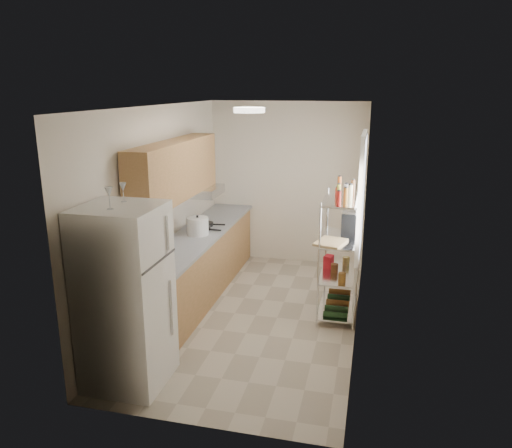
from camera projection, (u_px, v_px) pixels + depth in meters
The scene contains 16 objects.
room at pixel (256, 217), 6.00m from camera, with size 2.52×4.42×2.62m.
counter_run at pixel (198, 265), 6.85m from camera, with size 0.63×3.51×0.90m.
upper_cabinets at pixel (175, 170), 6.20m from camera, with size 0.33×2.20×0.72m, color #AF7A4B.
range_hood at pixel (202, 191), 7.05m from camera, with size 0.50×0.60×0.12m, color #B7BABC.
window at pixel (361, 195), 5.99m from camera, with size 0.06×1.00×1.46m, color white.
bakers_rack at pixel (341, 231), 6.11m from camera, with size 0.45×0.90×1.73m.
ceiling_dome at pixel (249, 110), 5.38m from camera, with size 0.34×0.34×0.06m, color white.
refrigerator at pixel (125, 297), 4.73m from camera, with size 0.73×0.73×1.78m, color white.
wine_glass_a at pixel (109, 198), 4.33m from camera, with size 0.07×0.07×0.20m, color silver, non-canonical shape.
wine_glass_b at pixel (123, 192), 4.62m from camera, with size 0.06×0.06×0.18m, color silver, non-canonical shape.
rice_cooker at pixel (198, 226), 6.65m from camera, with size 0.29×0.29×0.23m, color silver.
frying_pan_large at pixel (200, 228), 6.89m from camera, with size 0.29×0.29×0.05m, color black.
frying_pan_small at pixel (205, 224), 7.09m from camera, with size 0.24×0.24×0.05m, color black.
cutting_board at pixel (331, 242), 5.93m from camera, with size 0.31×0.40×0.03m, color tan.
espresso_machine at pixel (350, 222), 6.26m from camera, with size 0.18×0.27×0.31m, color black.
storage_bag at pixel (329, 261), 6.42m from camera, with size 0.10×0.14×0.16m, color #AB151C.
Camera 1 is at (1.35, -5.65, 2.82)m, focal length 35.00 mm.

